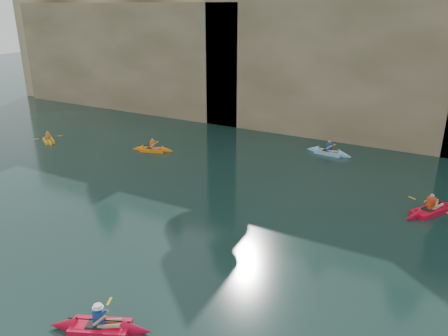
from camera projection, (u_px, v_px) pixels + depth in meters
The scene contains 11 objects.
ground at pixel (139, 276), 17.00m from camera, with size 160.00×160.00×0.00m, color black.
cliff at pixel (350, 52), 39.41m from camera, with size 70.00×16.00×12.00m, color tan.
cliff_slab_west at pixel (126, 56), 42.79m from camera, with size 26.00×2.40×10.56m, color tan.
cliff_slab_center at pixel (351, 66), 32.55m from camera, with size 24.00×2.40×11.40m, color tan.
sea_cave_west at pixel (139, 92), 42.49m from camera, with size 4.50×1.00×4.00m, color black.
sea_cave_center at pixel (272, 112), 36.21m from camera, with size 3.50×1.00×3.20m, color black.
main_kayaker at pixel (100, 327), 14.09m from camera, with size 3.43×2.15×1.27m.
kayaker_orange at pixel (153, 149), 31.53m from camera, with size 3.18×2.25×1.19m.
kayaker_red_far at pixel (430, 210), 22.10m from camera, with size 2.54×3.54×1.34m.
kayaker_yellow at pixel (49, 140), 33.68m from camera, with size 2.60×1.92×1.08m.
kayaker_ltblue_mid at pixel (329, 152), 30.91m from camera, with size 3.42×2.51×1.28m.
Camera 1 is at (9.95, -10.98, 9.91)m, focal length 35.00 mm.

